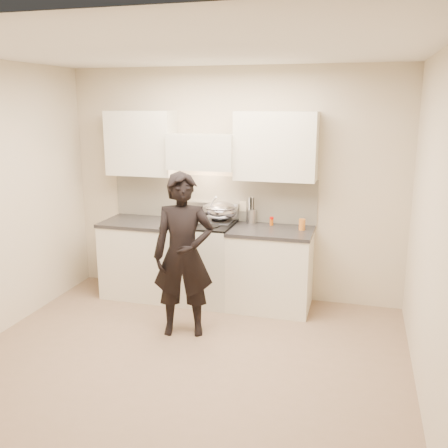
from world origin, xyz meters
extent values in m
plane|color=#876B55|center=(0.00, 0.00, 0.00)|extent=(4.00, 4.00, 0.00)
cube|color=beige|center=(0.00, 1.75, 1.35)|extent=(4.00, 0.04, 2.70)
cube|color=beige|center=(0.00, -1.75, 1.35)|extent=(4.00, 0.04, 2.70)
cube|color=beige|center=(2.00, 0.00, 1.35)|extent=(0.04, 3.50, 2.70)
cube|color=silver|center=(0.00, 0.00, 2.69)|extent=(4.00, 3.50, 0.02)
cube|color=white|center=(-0.25, 1.74, 1.19)|extent=(2.50, 0.02, 0.53)
cube|color=#B9B9B9|center=(-0.30, 1.70, 1.03)|extent=(0.76, 0.08, 0.20)
cube|color=beige|center=(-0.30, 1.55, 1.75)|extent=(0.76, 0.40, 0.40)
cylinder|color=silver|center=(-0.30, 1.37, 1.57)|extent=(0.66, 0.02, 0.02)
cube|color=beige|center=(0.53, 1.58, 1.83)|extent=(0.90, 0.33, 0.75)
cube|color=beige|center=(-1.08, 1.58, 1.83)|extent=(0.80, 0.33, 0.75)
cube|color=beige|center=(0.13, 1.73, 1.10)|extent=(0.08, 0.01, 0.12)
cube|color=beige|center=(-0.30, 1.43, 0.46)|extent=(0.76, 0.65, 0.92)
cube|color=black|center=(-0.30, 1.43, 0.93)|extent=(0.76, 0.65, 0.02)
cube|color=silver|center=(-0.14, 1.54, 0.95)|extent=(0.36, 0.34, 0.01)
cylinder|color=silver|center=(-0.30, 1.13, 0.78)|extent=(0.62, 0.02, 0.02)
cylinder|color=black|center=(-0.48, 1.28, 0.95)|extent=(0.18, 0.18, 0.01)
cylinder|color=black|center=(-0.12, 1.28, 0.95)|extent=(0.18, 0.18, 0.01)
cylinder|color=black|center=(-0.48, 1.57, 0.95)|extent=(0.18, 0.18, 0.01)
cylinder|color=black|center=(-0.12, 1.57, 0.95)|extent=(0.18, 0.18, 0.01)
cube|color=beige|center=(0.53, 1.43, 0.44)|extent=(0.90, 0.65, 0.88)
cube|color=black|center=(0.53, 1.43, 0.90)|extent=(0.92, 0.67, 0.04)
cube|color=beige|center=(-1.08, 1.43, 0.44)|extent=(0.80, 0.65, 0.88)
cube|color=black|center=(-1.08, 1.43, 0.90)|extent=(0.82, 0.67, 0.04)
ellipsoid|color=silver|center=(-0.10, 1.57, 1.07)|extent=(0.39, 0.39, 0.21)
torus|color=silver|center=(-0.10, 1.57, 1.12)|extent=(0.41, 0.41, 0.02)
ellipsoid|color=beige|center=(-0.10, 1.57, 1.05)|extent=(0.22, 0.22, 0.10)
cylinder|color=white|center=(-0.16, 1.41, 1.18)|extent=(0.18, 0.25, 0.21)
cylinder|color=silver|center=(-0.42, 1.33, 1.04)|extent=(0.27, 0.27, 0.16)
cube|color=silver|center=(-0.56, 1.35, 1.10)|extent=(0.05, 0.03, 0.01)
cube|color=silver|center=(-0.28, 1.31, 1.10)|extent=(0.05, 0.03, 0.01)
cylinder|color=#B9B9B9|center=(0.24, 1.67, 1.00)|extent=(0.11, 0.11, 0.16)
cylinder|color=black|center=(0.27, 1.67, 1.08)|extent=(0.01, 0.01, 0.28)
cylinder|color=white|center=(0.26, 1.69, 1.08)|extent=(0.01, 0.01, 0.28)
cylinder|color=#B9B9B9|center=(0.24, 1.70, 1.08)|extent=(0.01, 0.01, 0.28)
cylinder|color=black|center=(0.22, 1.69, 1.08)|extent=(0.01, 0.01, 0.28)
cylinder|color=#B9B9B9|center=(0.22, 1.67, 1.08)|extent=(0.01, 0.01, 0.28)
cylinder|color=white|center=(0.23, 1.65, 1.08)|extent=(0.01, 0.01, 0.28)
cylinder|color=black|center=(0.24, 1.64, 1.08)|extent=(0.01, 0.01, 0.28)
cylinder|color=#B9B9B9|center=(0.26, 1.65, 1.08)|extent=(0.01, 0.01, 0.28)
cylinder|color=#C2560E|center=(0.50, 1.61, 0.96)|extent=(0.04, 0.04, 0.07)
cylinder|color=#E20700|center=(0.50, 1.61, 1.00)|extent=(0.04, 0.04, 0.02)
cylinder|color=#C76E25|center=(0.86, 1.49, 0.98)|extent=(0.07, 0.07, 0.12)
imported|color=black|center=(-0.19, 0.54, 0.82)|extent=(0.69, 0.54, 1.65)
camera|label=1|loc=(1.45, -3.90, 2.28)|focal=40.00mm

